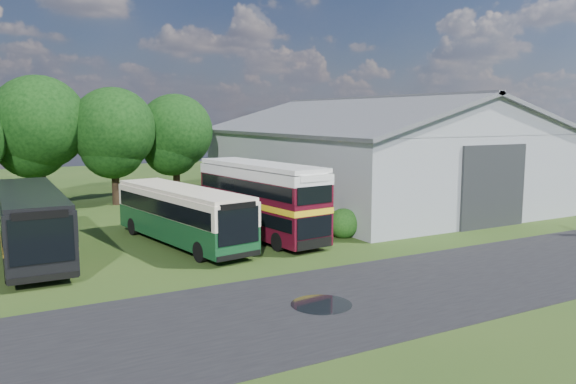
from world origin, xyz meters
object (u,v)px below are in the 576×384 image
bus_green_single (182,214)px  bus_maroon_double (261,200)px  bus_dark_single (31,222)px  storage_shed (371,148)px

bus_green_single → bus_maroon_double: 4.41m
bus_maroon_double → bus_dark_single: bus_maroon_double is taller
bus_maroon_double → bus_dark_single: bearing=166.9°
bus_green_single → bus_dark_single: (-7.15, 0.82, 0.13)m
storage_shed → bus_dark_single: bearing=-165.4°
bus_green_single → bus_maroon_double: size_ratio=1.12×
bus_maroon_double → bus_dark_single: (-11.51, 1.27, -0.35)m
storage_shed → bus_dark_single: 25.89m
storage_shed → bus_dark_single: size_ratio=2.11×
bus_maroon_double → bus_dark_single: size_ratio=0.84×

